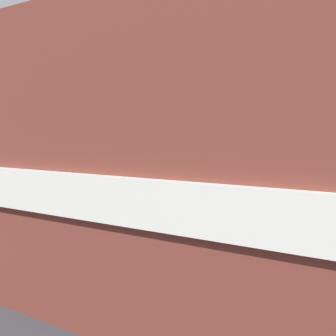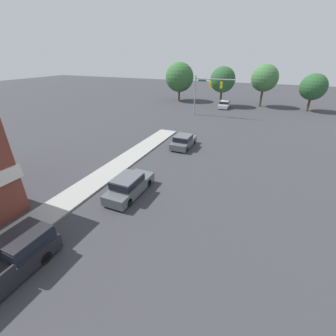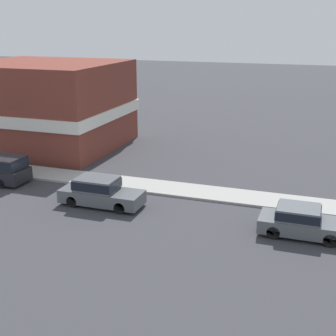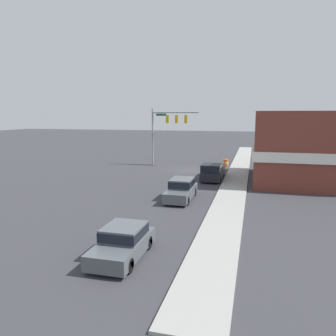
{
  "view_description": "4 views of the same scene",
  "coord_description": "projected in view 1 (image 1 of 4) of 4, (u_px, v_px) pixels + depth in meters",
  "views": [
    {
      "loc": [
        -22.98,
        1.81,
        4.31
      ],
      "look_at": [
        -1.0,
        13.37,
        1.61
      ],
      "focal_mm": 35.0,
      "sensor_mm": 36.0,
      "label": 1
    },
    {
      "loc": [
        6.81,
        1.38,
        9.8
      ],
      "look_at": [
        0.77,
        15.1,
        2.24
      ],
      "focal_mm": 24.0,
      "sensor_mm": 36.0,
      "label": 2
    },
    {
      "loc": [
        20.61,
        25.74,
        10.2
      ],
      "look_at": [
        -1.41,
        18.08,
        2.85
      ],
      "focal_mm": 50.0,
      "sensor_mm": 36.0,
      "label": 3
    },
    {
      "loc": [
        -7.39,
        38.6,
        6.65
      ],
      "look_at": [
        -0.76,
        13.54,
        2.45
      ],
      "focal_mm": 35.0,
      "sensor_mm": 36.0,
      "label": 4
    }
  ],
  "objects": [
    {
      "name": "car_lead",
      "position": [
        158.0,
        179.0,
        24.42
      ],
      "size": [
        1.83,
        4.82,
        1.65
      ],
      "color": "black",
      "rests_on": "ground"
    },
    {
      "name": "car_second_ahead",
      "position": [
        53.0,
        171.0,
        29.91
      ],
      "size": [
        1.91,
        4.26,
        1.5
      ],
      "color": "black",
      "rests_on": "ground"
    },
    {
      "name": "pickup_truck_parked",
      "position": [
        273.0,
        191.0,
        19.22
      ],
      "size": [
        1.96,
        5.77,
        1.8
      ],
      "color": "black",
      "rests_on": "ground"
    },
    {
      "name": "corner_brick_building",
      "position": [
        281.0,
        161.0,
        9.82
      ],
      "size": [
        10.97,
        12.27,
        7.0
      ],
      "color": "brown",
      "rests_on": "ground"
    },
    {
      "name": "church_steeple",
      "position": [
        86.0,
        119.0,
        56.11
      ],
      "size": [
        2.56,
        2.56,
        12.56
      ],
      "color": "white",
      "rests_on": "ground"
    },
    {
      "name": "backdrop_tree_right_mid",
      "position": [
        4.0,
        132.0,
        56.11
      ],
      "size": [
        4.77,
        4.77,
        6.86
      ],
      "color": "#4C3823",
      "rests_on": "ground"
    }
  ]
}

